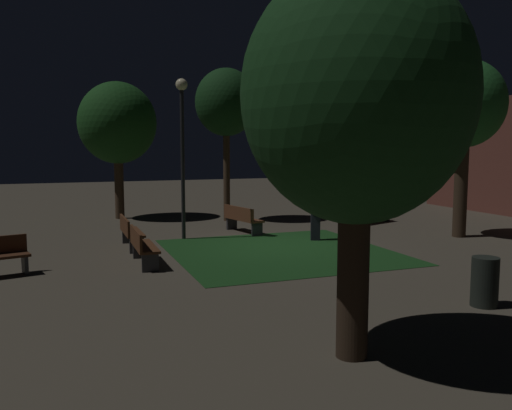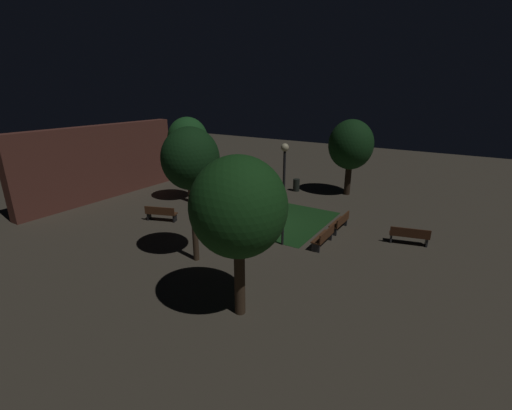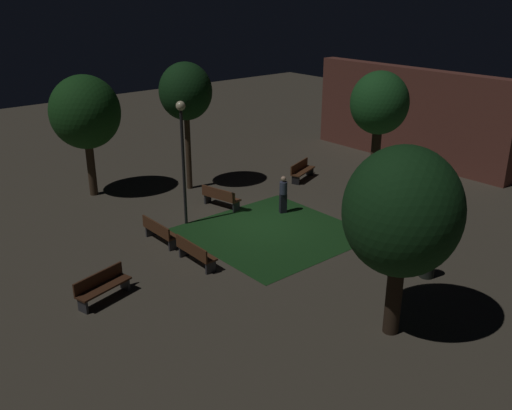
# 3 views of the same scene
# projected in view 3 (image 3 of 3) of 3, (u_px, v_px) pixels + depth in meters

# --- Properties ---
(ground_plane) EXTENTS (60.00, 60.00, 0.00)m
(ground_plane) POSITION_uv_depth(u_px,v_px,m) (261.00, 225.00, 22.26)
(ground_plane) COLOR #4C4438
(grass_lawn) EXTENTS (5.85, 5.83, 0.01)m
(grass_lawn) POSITION_uv_depth(u_px,v_px,m) (273.00, 233.00, 21.57)
(grass_lawn) COLOR #194219
(grass_lawn) RESTS_ON ground
(bench_near_trees) EXTENTS (1.80, 0.49, 0.88)m
(bench_near_trees) POSITION_uv_depth(u_px,v_px,m) (159.00, 231.00, 20.53)
(bench_near_trees) COLOR #512D19
(bench_near_trees) RESTS_ON ground
(bench_front_left) EXTENTS (1.80, 0.50, 0.88)m
(bench_front_left) POSITION_uv_depth(u_px,v_px,m) (195.00, 252.00, 18.91)
(bench_front_left) COLOR #512D19
(bench_front_left) RESTS_ON ground
(bench_front_right) EXTENTS (1.07, 1.86, 0.88)m
(bench_front_right) POSITION_uv_depth(u_px,v_px,m) (302.00, 170.00, 27.32)
(bench_front_right) COLOR #512D19
(bench_front_right) RESTS_ON ground
(bench_by_lamp) EXTENTS (0.91, 1.86, 0.88)m
(bench_by_lamp) POSITION_uv_depth(u_px,v_px,m) (102.00, 286.00, 16.79)
(bench_by_lamp) COLOR #422314
(bench_by_lamp) RESTS_ON ground
(bench_corner) EXTENTS (1.86, 0.86, 0.88)m
(bench_corner) POSITION_uv_depth(u_px,v_px,m) (220.00, 197.00, 23.86)
(bench_corner) COLOR brown
(bench_corner) RESTS_ON ground
(tree_back_right) EXTENTS (2.36, 2.36, 5.80)m
(tree_back_right) POSITION_uv_depth(u_px,v_px,m) (186.00, 92.00, 24.70)
(tree_back_right) COLOR #423021
(tree_back_right) RESTS_ON ground
(tree_tall_center) EXTENTS (3.05, 3.05, 5.26)m
(tree_tall_center) POSITION_uv_depth(u_px,v_px,m) (402.00, 213.00, 14.14)
(tree_tall_center) COLOR #2D2116
(tree_tall_center) RESTS_ON ground
(tree_right_canopy) EXTENTS (2.51, 2.51, 5.54)m
(tree_right_canopy) POSITION_uv_depth(u_px,v_px,m) (379.00, 105.00, 24.02)
(tree_right_canopy) COLOR #38281C
(tree_right_canopy) RESTS_ON ground
(tree_near_wall) EXTENTS (3.03, 3.03, 5.38)m
(tree_near_wall) POSITION_uv_depth(u_px,v_px,m) (85.00, 113.00, 24.17)
(tree_near_wall) COLOR #423021
(tree_near_wall) RESTS_ON ground
(lamp_post_plaza_west) EXTENTS (0.36, 0.36, 4.91)m
(lamp_post_plaza_west) POSITION_uv_depth(u_px,v_px,m) (182.00, 143.00, 21.22)
(lamp_post_plaza_west) COLOR black
(lamp_post_plaza_west) RESTS_ON ground
(trash_bin) EXTENTS (0.48, 0.48, 0.90)m
(trash_bin) POSITION_uv_depth(u_px,v_px,m) (427.00, 264.00, 18.16)
(trash_bin) COLOR black
(trash_bin) RESTS_ON ground
(pedestrian) EXTENTS (0.32, 0.33, 1.61)m
(pedestrian) POSITION_uv_depth(u_px,v_px,m) (283.00, 194.00, 23.16)
(pedestrian) COLOR black
(pedestrian) RESTS_ON ground
(building_wall_backdrop) EXTENTS (11.79, 0.80, 4.92)m
(building_wall_backdrop) POSITION_uv_depth(u_px,v_px,m) (408.00, 115.00, 29.80)
(building_wall_backdrop) COLOR brown
(building_wall_backdrop) RESTS_ON ground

